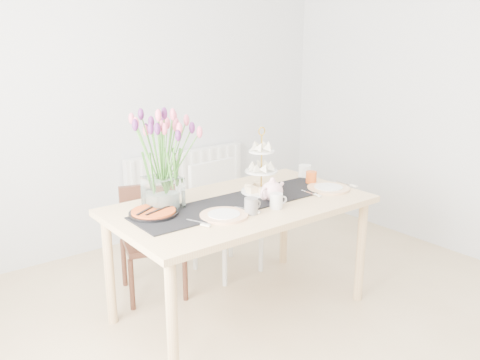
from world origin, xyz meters
TOP-DOWN VIEW (x-y plane):
  - room_shell at (0.00, 0.00)m, footprint 4.50×4.50m
  - radiator at (0.50, 2.19)m, footprint 1.20×0.08m
  - dining_table at (-0.01, 0.72)m, footprint 1.60×0.90m
  - chair_brown at (-0.33, 1.34)m, footprint 0.49×0.49m
  - chair_white at (0.27, 1.33)m, footprint 0.44×0.44m
  - table_runner at (-0.01, 0.72)m, footprint 1.40×0.35m
  - tulip_vase at (-0.45, 0.92)m, footprint 0.70×0.70m
  - cake_stand at (0.22, 0.79)m, footprint 0.27×0.27m
  - teapot at (0.16, 0.61)m, footprint 0.25×0.22m
  - cream_jug at (0.72, 0.89)m, footprint 0.11×0.11m
  - tart_tin at (-0.56, 0.83)m, footprint 0.28×0.28m
  - mug_grey at (-0.09, 0.51)m, footprint 0.08×0.08m
  - mug_white at (0.09, 0.50)m, footprint 0.09×0.09m
  - mug_orange at (0.63, 0.74)m, footprint 0.10×0.10m
  - plate_left at (-0.25, 0.57)m, footprint 0.37×0.37m
  - plate_right at (0.63, 0.58)m, footprint 0.29×0.29m

SIDE VIEW (x-z plane):
  - chair_brown at x=-0.33m, z-range 0.05..0.81m
  - radiator at x=0.50m, z-range 0.15..0.75m
  - chair_white at x=0.27m, z-range 0.07..0.90m
  - dining_table at x=-0.01m, z-range 0.30..1.05m
  - table_runner at x=-0.01m, z-range 0.75..0.76m
  - plate_left at x=-0.25m, z-range 0.75..0.76m
  - plate_right at x=0.63m, z-range 0.75..0.76m
  - tart_tin at x=-0.56m, z-range 0.75..0.78m
  - mug_orange at x=0.63m, z-range 0.75..0.84m
  - cream_jug at x=0.72m, z-range 0.75..0.84m
  - mug_white at x=0.09m, z-range 0.75..0.84m
  - mug_grey at x=-0.09m, z-range 0.75..0.85m
  - teapot at x=0.16m, z-range 0.75..0.89m
  - cake_stand at x=0.22m, z-range 0.67..1.06m
  - tulip_vase at x=-0.45m, z-range 0.84..1.44m
  - room_shell at x=0.00m, z-range -0.95..3.55m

